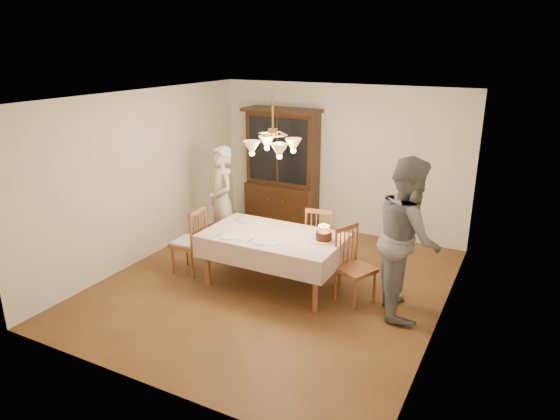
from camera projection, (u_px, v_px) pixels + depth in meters
The scene contains 14 objects.
ground at pixel (273, 284), 7.04m from camera, with size 5.00×5.00×0.00m, color brown.
room_shell at pixel (273, 176), 6.54m from camera, with size 5.00×5.00×5.00m.
dining_table at pixel (273, 239), 6.82m from camera, with size 1.90×1.10×0.76m.
china_hutch at pixel (282, 171), 9.06m from camera, with size 1.38×0.54×2.16m.
chair_far_side at pixel (321, 242), 7.38m from camera, with size 0.49×0.48×1.00m.
chair_left_end at pixel (189, 243), 7.30m from camera, with size 0.44×0.46×1.00m.
chair_right_end at pixel (355, 270), 6.47m from camera, with size 0.57×0.58×1.00m.
elderly_woman at pixel (222, 200), 7.90m from camera, with size 0.63×0.42×1.74m, color beige.
adult_in_grey at pixel (407, 237), 6.06m from camera, with size 0.97×0.75×1.99m, color slate.
birthday_cake at pixel (324, 236), 6.57m from camera, with size 0.30×0.30×0.21m.
place_setting_near_left at pixel (231, 237), 6.70m from camera, with size 0.41×0.26×0.02m.
place_setting_near_right at pixel (263, 242), 6.52m from camera, with size 0.40×0.25×0.02m.
place_setting_far_left at pixel (248, 221), 7.30m from camera, with size 0.41×0.26×0.02m.
chandelier at pixel (273, 146), 6.41m from camera, with size 0.62×0.62×0.73m.
Camera 1 is at (3.01, -5.59, 3.22)m, focal length 32.00 mm.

